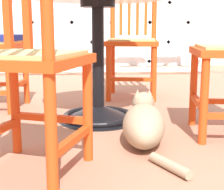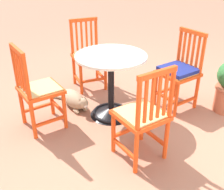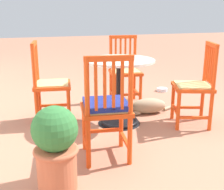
{
  "view_description": "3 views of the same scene",
  "coord_description": "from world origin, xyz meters",
  "px_view_note": "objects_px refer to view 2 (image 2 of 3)",
  "views": [
    {
      "loc": [
        0.09,
        -1.86,
        0.55
      ],
      "look_at": [
        0.21,
        0.15,
        0.16
      ],
      "focal_mm": 56.29,
      "sensor_mm": 36.0,
      "label": 1
    },
    {
      "loc": [
        1.96,
        2.23,
        1.71
      ],
      "look_at": [
        0.2,
        0.29,
        0.32
      ],
      "focal_mm": 44.29,
      "sensor_mm": 36.0,
      "label": 2
    },
    {
      "loc": [
        -2.81,
        1.23,
        1.23
      ],
      "look_at": [
        0.07,
        0.3,
        0.36
      ],
      "focal_mm": 46.92,
      "sensor_mm": 36.0,
      "label": 3
    }
  ],
  "objects_px": {
    "orange_chair_at_corner": "(38,90)",
    "orange_chair_tucked_in": "(88,56)",
    "tabby_cat": "(75,100)",
    "orange_chair_by_planter": "(179,72)",
    "orange_chair_near_fence": "(143,116)",
    "cafe_table": "(111,93)"
  },
  "relations": [
    {
      "from": "orange_chair_near_fence",
      "to": "cafe_table",
      "type": "bearing_deg",
      "value": -111.55
    },
    {
      "from": "cafe_table",
      "to": "orange_chair_by_planter",
      "type": "xyz_separation_m",
      "value": [
        -0.73,
        0.37,
        0.16
      ]
    },
    {
      "from": "cafe_table",
      "to": "orange_chair_tucked_in",
      "type": "bearing_deg",
      "value": -110.17
    },
    {
      "from": "orange_chair_near_fence",
      "to": "tabby_cat",
      "type": "xyz_separation_m",
      "value": [
        -0.07,
        -1.15,
        -0.34
      ]
    },
    {
      "from": "tabby_cat",
      "to": "orange_chair_at_corner",
      "type": "bearing_deg",
      "value": 10.67
    },
    {
      "from": "orange_chair_by_planter",
      "to": "orange_chair_tucked_in",
      "type": "bearing_deg",
      "value": -68.71
    },
    {
      "from": "orange_chair_at_corner",
      "to": "orange_chair_tucked_in",
      "type": "bearing_deg",
      "value": -155.89
    },
    {
      "from": "orange_chair_at_corner",
      "to": "orange_chair_by_planter",
      "type": "bearing_deg",
      "value": 154.04
    },
    {
      "from": "orange_chair_by_planter",
      "to": "tabby_cat",
      "type": "distance_m",
      "value": 1.28
    },
    {
      "from": "orange_chair_near_fence",
      "to": "orange_chair_by_planter",
      "type": "distance_m",
      "value": 1.07
    },
    {
      "from": "orange_chair_tucked_in",
      "to": "orange_chair_at_corner",
      "type": "relative_size",
      "value": 1.0
    },
    {
      "from": "orange_chair_tucked_in",
      "to": "orange_chair_at_corner",
      "type": "height_order",
      "value": "same"
    },
    {
      "from": "cafe_table",
      "to": "orange_chair_near_fence",
      "type": "distance_m",
      "value": 0.79
    },
    {
      "from": "orange_chair_tucked_in",
      "to": "orange_chair_at_corner",
      "type": "xyz_separation_m",
      "value": [
        0.99,
        0.44,
        0.0
      ]
    },
    {
      "from": "orange_chair_at_corner",
      "to": "tabby_cat",
      "type": "bearing_deg",
      "value": -169.33
    },
    {
      "from": "cafe_table",
      "to": "orange_chair_at_corner",
      "type": "height_order",
      "value": "orange_chair_at_corner"
    },
    {
      "from": "orange_chair_by_planter",
      "to": "orange_chair_near_fence",
      "type": "bearing_deg",
      "value": 19.03
    },
    {
      "from": "orange_chair_by_planter",
      "to": "tabby_cat",
      "type": "relative_size",
      "value": 1.23
    },
    {
      "from": "cafe_table",
      "to": "tabby_cat",
      "type": "distance_m",
      "value": 0.51
    },
    {
      "from": "cafe_table",
      "to": "orange_chair_by_planter",
      "type": "height_order",
      "value": "orange_chair_by_planter"
    },
    {
      "from": "orange_chair_at_corner",
      "to": "orange_chair_near_fence",
      "type": "relative_size",
      "value": 1.0
    },
    {
      "from": "orange_chair_at_corner",
      "to": "tabby_cat",
      "type": "relative_size",
      "value": 1.23
    }
  ]
}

